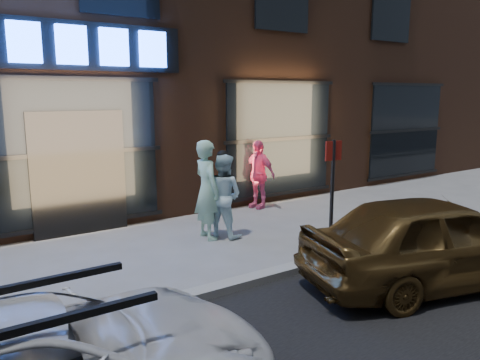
# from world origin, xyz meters

# --- Properties ---
(ground) EXTENTS (90.00, 90.00, 0.00)m
(ground) POSITION_xyz_m (0.00, 0.00, 0.00)
(ground) COLOR slate
(ground) RESTS_ON ground
(curb) EXTENTS (60.00, 0.25, 0.12)m
(curb) POSITION_xyz_m (0.00, 0.00, 0.06)
(curb) COLOR gray
(curb) RESTS_ON ground
(building_east) EXTENTS (14.00, 10.00, 12.00)m
(building_east) POSITION_xyz_m (22.00, 9.00, 6.00)
(building_east) COLOR #47382D
(building_east) RESTS_ON ground
(man_bowtie) EXTENTS (0.48, 0.71, 1.88)m
(man_bowtie) POSITION_xyz_m (1.90, 2.28, 0.94)
(man_bowtie) COLOR #B7F0D2
(man_bowtie) RESTS_ON ground
(man_cap) EXTENTS (0.89, 0.97, 1.61)m
(man_cap) POSITION_xyz_m (2.20, 2.20, 0.81)
(man_cap) COLOR white
(man_cap) RESTS_ON ground
(passerby) EXTENTS (0.65, 1.03, 1.64)m
(passerby) POSITION_xyz_m (4.13, 3.70, 0.82)
(passerby) COLOR #E75F92
(passerby) RESTS_ON ground
(gold_sedan) EXTENTS (4.17, 2.54, 1.33)m
(gold_sedan) POSITION_xyz_m (3.47, -1.47, 0.66)
(gold_sedan) COLOR brown
(gold_sedan) RESTS_ON ground
(sign_post) EXTENTS (0.32, 0.06, 1.99)m
(sign_post) POSITION_xyz_m (3.05, 0.16, 1.20)
(sign_post) COLOR #262628
(sign_post) RESTS_ON ground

